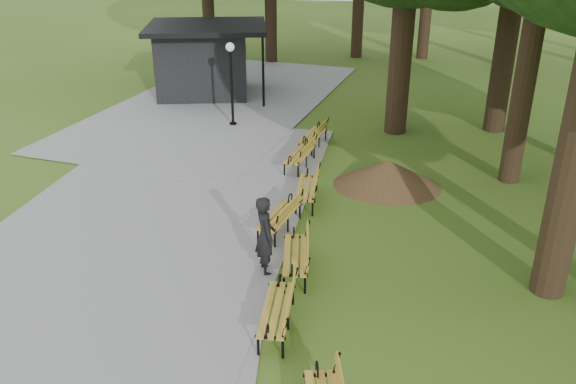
% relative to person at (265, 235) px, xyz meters
% --- Properties ---
extents(ground, '(100.00, 100.00, 0.00)m').
position_rel_person_xyz_m(ground, '(0.41, -1.11, -0.91)').
color(ground, '#3B5E1B').
rests_on(ground, ground).
extents(path, '(12.00, 38.00, 0.06)m').
position_rel_person_xyz_m(path, '(-3.59, 1.89, -0.88)').
color(path, gray).
rests_on(path, ground).
extents(person, '(0.68, 0.79, 1.82)m').
position_rel_person_xyz_m(person, '(0.00, 0.00, 0.00)').
color(person, black).
rests_on(person, ground).
extents(kiosk, '(5.78, 5.29, 3.10)m').
position_rel_person_xyz_m(kiosk, '(-5.48, 14.00, 0.64)').
color(kiosk, black).
rests_on(kiosk, ground).
extents(lamp_post, '(0.32, 0.32, 3.11)m').
position_rel_person_xyz_m(lamp_post, '(-3.18, 9.94, 1.33)').
color(lamp_post, black).
rests_on(lamp_post, ground).
extents(dirt_mound, '(2.64, 2.64, 0.80)m').
position_rel_person_xyz_m(dirt_mound, '(2.61, 5.12, -0.51)').
color(dirt_mound, '#47301C').
rests_on(dirt_mound, ground).
extents(bench_2, '(0.71, 1.92, 0.88)m').
position_rel_person_xyz_m(bench_2, '(0.59, -1.96, -0.47)').
color(bench_2, gold).
rests_on(bench_2, ground).
extents(bench_3, '(0.87, 1.97, 0.88)m').
position_rel_person_xyz_m(bench_3, '(0.64, 0.08, -0.47)').
color(bench_3, gold).
rests_on(bench_3, ground).
extents(bench_4, '(1.06, 2.00, 0.88)m').
position_rel_person_xyz_m(bench_4, '(-0.01, 1.89, -0.47)').
color(bench_4, gold).
rests_on(bench_4, ground).
extents(bench_5, '(0.73, 1.93, 0.88)m').
position_rel_person_xyz_m(bench_5, '(0.44, 3.68, -0.47)').
color(bench_5, gold).
rests_on(bench_5, ground).
extents(bench_6, '(0.97, 1.98, 0.88)m').
position_rel_person_xyz_m(bench_6, '(-0.10, 6.16, -0.47)').
color(bench_6, gold).
rests_on(bench_6, ground).
extents(bench_7, '(0.98, 1.98, 0.88)m').
position_rel_person_xyz_m(bench_7, '(0.10, 8.00, -0.47)').
color(bench_7, gold).
rests_on(bench_7, ground).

